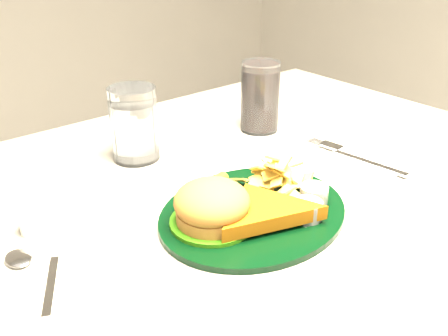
# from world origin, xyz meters

# --- Properties ---
(dinner_plate) EXTENTS (0.30, 0.26, 0.06)m
(dinner_plate) POSITION_xyz_m (0.02, -0.07, 0.78)
(dinner_plate) COLOR black
(dinner_plate) RESTS_ON table
(water_glass) EXTENTS (0.10, 0.10, 0.12)m
(water_glass) POSITION_xyz_m (-0.01, 0.19, 0.81)
(water_glass) COLOR silver
(water_glass) RESTS_ON table
(cola_glass) EXTENTS (0.08, 0.08, 0.13)m
(cola_glass) POSITION_xyz_m (0.23, 0.15, 0.81)
(cola_glass) COLOR black
(cola_glass) RESTS_ON table
(fork_napkin) EXTENTS (0.15, 0.18, 0.01)m
(fork_napkin) POSITION_xyz_m (0.26, -0.07, 0.76)
(fork_napkin) COLOR silver
(fork_napkin) RESTS_ON table
(spoon) EXTENTS (0.10, 0.14, 0.01)m
(spoon) POSITION_xyz_m (-0.25, -0.04, 0.75)
(spoon) COLOR silver
(spoon) RESTS_ON table
(ramekin) EXTENTS (0.05, 0.05, 0.03)m
(ramekin) POSITION_xyz_m (-0.22, 0.08, 0.76)
(ramekin) COLOR silver
(ramekin) RESTS_ON table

